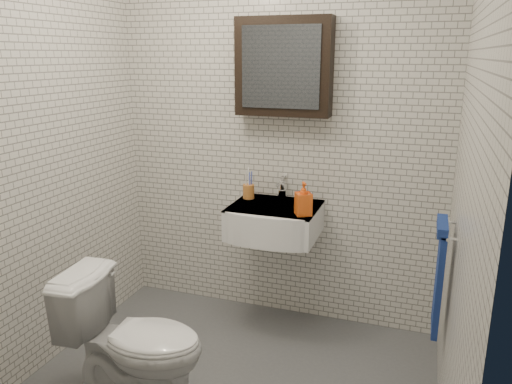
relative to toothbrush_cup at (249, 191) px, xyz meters
The scene contains 8 objects.
room_shell 1.05m from the toothbrush_cup, 79.32° to the right, with size 2.22×2.02×2.51m.
washbasin 0.30m from the toothbrush_cup, 33.22° to the right, with size 0.55×0.50×0.20m.
faucet 0.22m from the toothbrush_cup, 14.57° to the left, with size 0.06×0.20×0.15m.
mirror_cabinet 0.83m from the toothbrush_cup, 13.62° to the left, with size 0.60×0.15×0.60m.
towel_rail 1.33m from the toothbrush_cup, 23.45° to the right, with size 0.09×0.30×0.58m.
toothbrush_cup is the anchor object (origin of this frame).
soap_bottle 0.49m from the toothbrush_cup, 27.97° to the right, with size 0.09×0.09×0.20m, color orange.
toilet 1.23m from the toothbrush_cup, 101.69° to the right, with size 0.41×0.71×0.73m, color white.
Camera 1 is at (0.93, -2.12, 1.78)m, focal length 35.00 mm.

